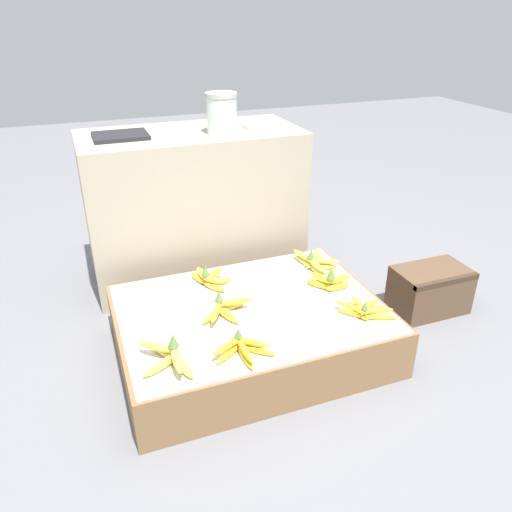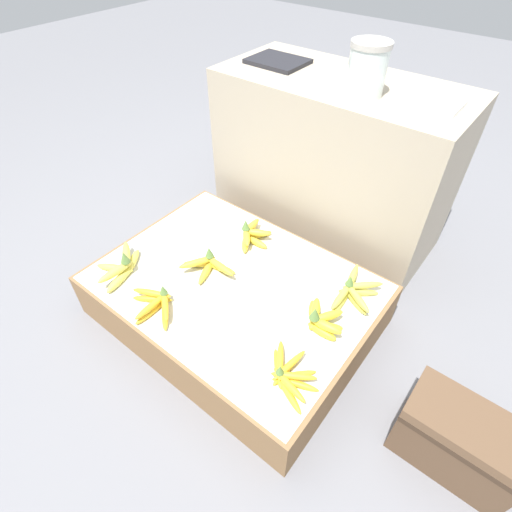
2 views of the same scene
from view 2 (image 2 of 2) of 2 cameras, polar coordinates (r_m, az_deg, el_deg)
The scene contains 14 objects.
ground_plane at distance 1.72m, azimuth -2.89°, elevation -8.53°, with size 10.00×10.00×0.00m, color slate.
display_platform at distance 1.64m, azimuth -3.02°, elevation -6.24°, with size 1.06×0.78×0.21m.
back_vendor_table at distance 1.96m, azimuth 10.75°, elevation 12.90°, with size 1.06×0.50×0.76m.
wooden_crate at distance 1.48m, azimuth 26.83°, elevation -22.33°, with size 0.34×0.22×0.22m.
banana_bunch_front_left at distance 1.66m, azimuth -18.60°, elevation -1.40°, with size 0.17×0.24×0.11m.
banana_bunch_front_midleft at distance 1.49m, azimuth -14.01°, elevation -6.62°, with size 0.23×0.17×0.09m.
banana_bunch_front_right at distance 1.30m, azimuth 4.62°, elevation -16.55°, with size 0.20×0.19×0.08m.
banana_bunch_middle_midleft at distance 1.59m, azimuth -6.75°, elevation -1.27°, with size 0.23×0.15×0.10m.
banana_bunch_middle_right at distance 1.42m, azimuth 9.29°, elevation -8.98°, with size 0.18×0.13×0.11m.
banana_bunch_back_midleft at distance 1.72m, azimuth -0.55°, elevation 3.16°, with size 0.16×0.21×0.11m.
banana_bunch_back_right at distance 1.53m, azimuth 13.59°, elevation -4.90°, with size 0.17×0.26×0.10m.
glass_jar at distance 1.64m, azimuth 15.62°, elevation 24.38°, with size 0.15×0.15×0.19m.
foam_tray_white at distance 1.66m, azimuth 23.75°, elevation 19.46°, with size 0.21×0.15×0.02m.
foam_tray_dark at distance 1.95m, azimuth 3.13°, elevation 26.03°, with size 0.25×0.19×0.02m.
Camera 2 is at (0.73, -0.78, 1.36)m, focal length 28.00 mm.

